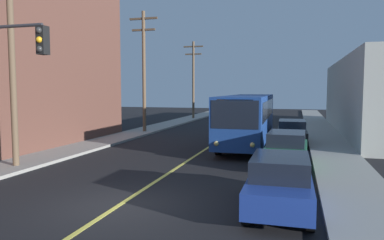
{
  "coord_description": "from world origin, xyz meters",
  "views": [
    {
      "loc": [
        5.22,
        -9.9,
        3.56
      ],
      "look_at": [
        0.0,
        8.28,
        2.0
      ],
      "focal_mm": 34.28,
      "sensor_mm": 36.0,
      "label": 1
    }
  ],
  "objects_px": {
    "parked_car_green": "(287,149)",
    "utility_pole_far": "(193,76)",
    "utility_pole_near": "(11,32)",
    "utility_pole_mid": "(144,66)",
    "parked_car_blue": "(280,182)",
    "city_bus": "(248,117)",
    "parked_car_black": "(292,132)"
  },
  "relations": [
    {
      "from": "city_bus",
      "to": "utility_pole_far",
      "type": "relative_size",
      "value": 1.33
    },
    {
      "from": "parked_car_green",
      "to": "utility_pole_near",
      "type": "distance_m",
      "value": 13.45
    },
    {
      "from": "utility_pole_near",
      "to": "utility_pole_mid",
      "type": "bearing_deg",
      "value": 89.71
    },
    {
      "from": "utility_pole_near",
      "to": "utility_pole_far",
      "type": "relative_size",
      "value": 1.19
    },
    {
      "from": "utility_pole_mid",
      "to": "utility_pole_far",
      "type": "bearing_deg",
      "value": 89.94
    },
    {
      "from": "utility_pole_near",
      "to": "utility_pole_far",
      "type": "distance_m",
      "value": 29.2
    },
    {
      "from": "parked_car_blue",
      "to": "utility_pole_far",
      "type": "distance_m",
      "value": 34.12
    },
    {
      "from": "parked_car_blue",
      "to": "utility_pole_mid",
      "type": "height_order",
      "value": "utility_pole_mid"
    },
    {
      "from": "parked_car_green",
      "to": "utility_pole_mid",
      "type": "height_order",
      "value": "utility_pole_mid"
    },
    {
      "from": "utility_pole_near",
      "to": "utility_pole_mid",
      "type": "distance_m",
      "value": 14.4
    },
    {
      "from": "city_bus",
      "to": "parked_car_blue",
      "type": "relative_size",
      "value": 2.76
    },
    {
      "from": "parked_car_blue",
      "to": "parked_car_green",
      "type": "relative_size",
      "value": 0.99
    },
    {
      "from": "city_bus",
      "to": "parked_car_black",
      "type": "xyz_separation_m",
      "value": [
        2.75,
        0.58,
        -0.98
      ]
    },
    {
      "from": "parked_car_blue",
      "to": "utility_pole_mid",
      "type": "bearing_deg",
      "value": 124.55
    },
    {
      "from": "parked_car_black",
      "to": "utility_pole_far",
      "type": "height_order",
      "value": "utility_pole_far"
    },
    {
      "from": "parked_car_green",
      "to": "utility_pole_far",
      "type": "bearing_deg",
      "value": 114.74
    },
    {
      "from": "parked_car_green",
      "to": "utility_pole_mid",
      "type": "bearing_deg",
      "value": 137.97
    },
    {
      "from": "parked_car_green",
      "to": "parked_car_black",
      "type": "xyz_separation_m",
      "value": [
        0.15,
        6.88,
        0.0
      ]
    },
    {
      "from": "city_bus",
      "to": "utility_pole_far",
      "type": "xyz_separation_m",
      "value": [
        -9.07,
        19.03,
        3.41
      ]
    },
    {
      "from": "utility_pole_mid",
      "to": "utility_pole_far",
      "type": "distance_m",
      "value": 14.8
    },
    {
      "from": "city_bus",
      "to": "parked_car_black",
      "type": "distance_m",
      "value": 2.97
    },
    {
      "from": "parked_car_blue",
      "to": "parked_car_green",
      "type": "xyz_separation_m",
      "value": [
        0.01,
        6.43,
        0.0
      ]
    },
    {
      "from": "parked_car_blue",
      "to": "parked_car_green",
      "type": "bearing_deg",
      "value": 89.91
    },
    {
      "from": "city_bus",
      "to": "parked_car_black",
      "type": "bearing_deg",
      "value": 11.95
    },
    {
      "from": "parked_car_green",
      "to": "utility_pole_far",
      "type": "relative_size",
      "value": 0.49
    },
    {
      "from": "parked_car_green",
      "to": "parked_car_black",
      "type": "height_order",
      "value": "same"
    },
    {
      "from": "utility_pole_near",
      "to": "utility_pole_mid",
      "type": "relative_size",
      "value": 1.12
    },
    {
      "from": "city_bus",
      "to": "utility_pole_near",
      "type": "bearing_deg",
      "value": -132.06
    },
    {
      "from": "parked_car_blue",
      "to": "utility_pole_far",
      "type": "relative_size",
      "value": 0.48
    },
    {
      "from": "parked_car_green",
      "to": "parked_car_black",
      "type": "relative_size",
      "value": 1.0
    },
    {
      "from": "utility_pole_mid",
      "to": "city_bus",
      "type": "bearing_deg",
      "value": -24.98
    },
    {
      "from": "parked_car_green",
      "to": "utility_pole_far",
      "type": "distance_m",
      "value": 28.24
    }
  ]
}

